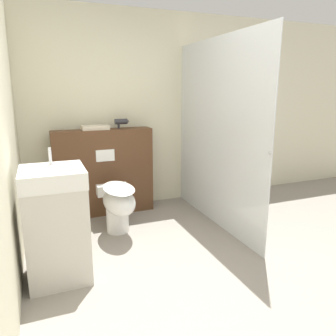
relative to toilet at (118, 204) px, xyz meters
The scene contains 8 objects.
ground_plane 1.50m from the toilet, 70.43° to the right, with size 12.00×12.00×0.00m, color gray.
wall_back 1.37m from the toilet, 61.30° to the left, with size 8.00×0.06×2.50m.
partition_panel 0.70m from the toilet, 91.03° to the left, with size 1.19×0.25×1.06m.
shower_glass 1.33m from the toilet, ahead, with size 0.04×1.91×2.08m.
toilet is the anchor object (origin of this frame).
sink_vanity 0.93m from the toilet, 135.32° to the right, with size 0.49×0.50×1.07m.
hair_drier 1.09m from the toilet, 71.26° to the left, with size 0.18×0.07×0.12m.
folded_towel 1.00m from the toilet, 97.96° to the left, with size 0.32×0.17×0.05m.
Camera 1 is at (-1.22, -1.89, 1.53)m, focal length 35.00 mm.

